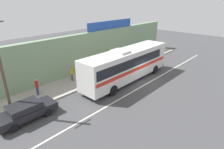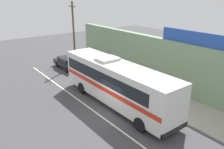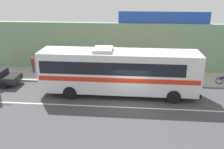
{
  "view_description": "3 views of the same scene",
  "coord_description": "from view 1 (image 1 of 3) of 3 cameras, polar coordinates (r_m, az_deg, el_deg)",
  "views": [
    {
      "loc": [
        -16.67,
        -10.7,
        8.77
      ],
      "look_at": [
        -2.85,
        1.93,
        1.15
      ],
      "focal_mm": 30.32,
      "sensor_mm": 36.0,
      "label": 1
    },
    {
      "loc": [
        12.43,
        -9.27,
        8.96
      ],
      "look_at": [
        -2.33,
        1.98,
        2.12
      ],
      "focal_mm": 36.26,
      "sensor_mm": 36.0,
      "label": 2
    },
    {
      "loc": [
        0.13,
        -16.52,
        8.28
      ],
      "look_at": [
        -1.54,
        1.86,
        1.5
      ],
      "focal_mm": 39.43,
      "sensor_mm": 36.0,
      "label": 3
    }
  ],
  "objects": [
    {
      "name": "intercity_bus",
      "position": [
        20.86,
        4.44,
        3.32
      ],
      "size": [
        12.14,
        2.66,
        3.78
      ],
      "color": "silver",
      "rests_on": "ground_plane"
    },
    {
      "name": "motorcycle_red",
      "position": [
        30.01,
        11.43,
        5.82
      ],
      "size": [
        1.84,
        0.56,
        0.94
      ],
      "color": "black",
      "rests_on": "sidewalk_slab"
    },
    {
      "name": "storefront_billboard",
      "position": [
        26.82,
        -0.31,
        14.81
      ],
      "size": [
        8.56,
        0.12,
        1.1
      ],
      "primitive_type": "cube",
      "color": "#234CAD",
      "rests_on": "storefront_facade"
    },
    {
      "name": "road_center_stripe",
      "position": [
        21.28,
        10.68,
        -2.6
      ],
      "size": [
        30.0,
        0.14,
        0.01
      ],
      "primitive_type": "cube",
      "color": "silver",
      "rests_on": "ground_plane"
    },
    {
      "name": "storefront_facade",
      "position": [
        25.39,
        -4.73,
        7.53
      ],
      "size": [
        30.0,
        0.7,
        4.8
      ],
      "primitive_type": "cube",
      "color": "gray",
      "rests_on": "ground_plane"
    },
    {
      "name": "pedestrian_far_right",
      "position": [
        25.67,
        0.94,
        4.81
      ],
      "size": [
        0.3,
        0.48,
        1.69
      ],
      "color": "navy",
      "rests_on": "sidewalk_slab"
    },
    {
      "name": "ground_plane",
      "position": [
        21.67,
        8.9,
        -2.02
      ],
      "size": [
        70.0,
        70.0,
        0.0
      ],
      "primitive_type": "plane",
      "color": "#444447"
    },
    {
      "name": "sidewalk_slab",
      "position": [
        24.63,
        -1.13,
        1.45
      ],
      "size": [
        30.0,
        3.6,
        0.14
      ],
      "primitive_type": "cube",
      "color": "#A8A399",
      "rests_on": "ground_plane"
    },
    {
      "name": "motorcycle_black",
      "position": [
        31.03,
        12.81,
        6.25
      ],
      "size": [
        1.87,
        0.56,
        0.94
      ],
      "color": "black",
      "rests_on": "sidewalk_slab"
    },
    {
      "name": "pedestrian_near_shop",
      "position": [
        21.34,
        -12.05,
        0.57
      ],
      "size": [
        0.3,
        0.48,
        1.66
      ],
      "color": "brown",
      "rests_on": "sidewalk_slab"
    },
    {
      "name": "utility_pole",
      "position": [
        15.83,
        -30.47,
        2.0
      ],
      "size": [
        1.6,
        0.22,
        7.74
      ],
      "color": "brown",
      "rests_on": "sidewalk_slab"
    },
    {
      "name": "parked_car",
      "position": [
        16.13,
        -24.55,
        -9.97
      ],
      "size": [
        4.53,
        1.86,
        1.37
      ],
      "color": "black",
      "rests_on": "ground_plane"
    },
    {
      "name": "pedestrian_by_curb",
      "position": [
        19.21,
        -21.75,
        -3.12
      ],
      "size": [
        0.3,
        0.48,
        1.63
      ],
      "color": "navy",
      "rests_on": "sidewalk_slab"
    }
  ]
}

